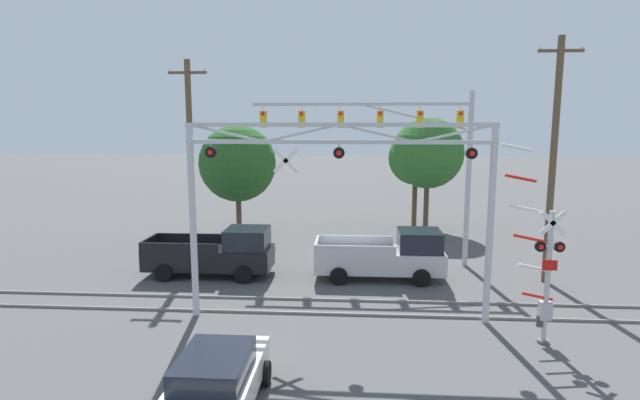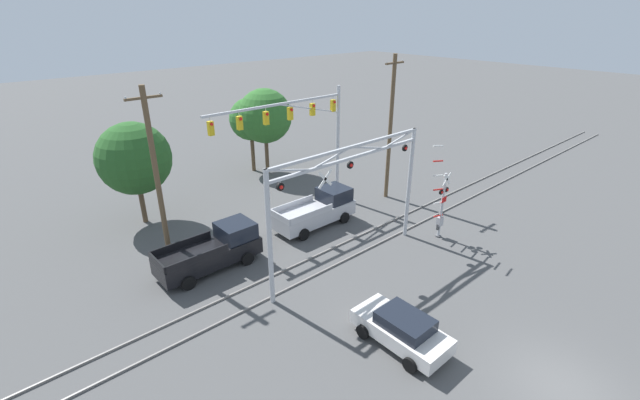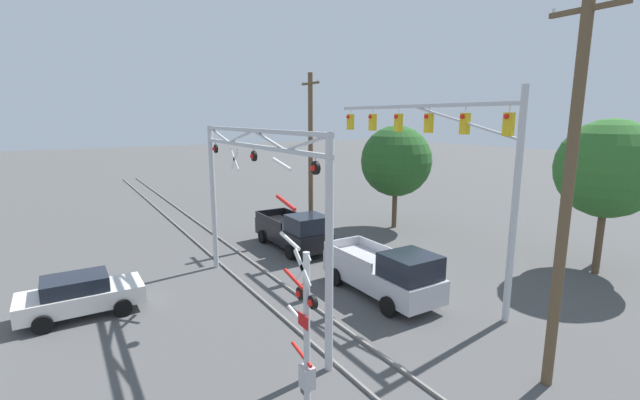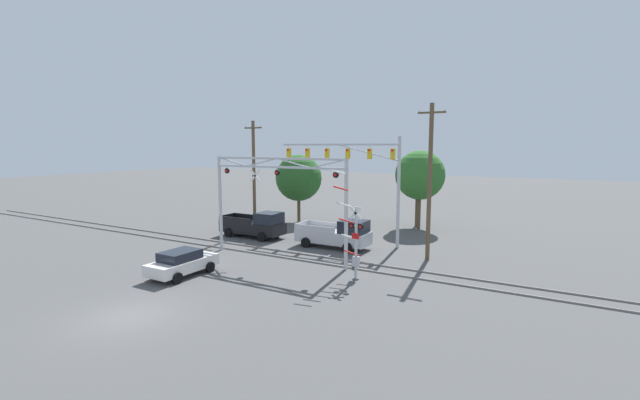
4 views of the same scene
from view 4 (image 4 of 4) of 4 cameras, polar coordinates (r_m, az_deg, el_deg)
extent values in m
plane|color=#4C4C4C|center=(21.41, -23.91, -13.98)|extent=(200.00, 200.00, 0.00)
cube|color=gray|center=(29.31, -5.25, -7.58)|extent=(80.00, 0.08, 0.10)
cube|color=gray|center=(30.46, -3.69, -7.00)|extent=(80.00, 0.08, 0.10)
cylinder|color=#B7BABF|center=(31.60, -13.14, -0.48)|extent=(0.23, 0.23, 6.78)
cylinder|color=#B7BABF|center=(25.84, 3.50, -1.99)|extent=(0.23, 0.23, 6.78)
cube|color=#B7BABF|center=(28.15, -5.73, 4.38)|extent=(10.33, 0.14, 0.14)
cube|color=#B7BABF|center=(28.13, -5.74, 5.53)|extent=(10.33, 0.14, 0.14)
cube|color=#B7BABF|center=(30.50, -11.56, 5.02)|extent=(2.54, 0.08, 0.64)
cube|color=#B7BABF|center=(28.89, -7.78, 4.99)|extent=(2.54, 0.08, 0.64)
cube|color=#B7BABF|center=(27.42, -3.58, 4.92)|extent=(2.54, 0.08, 0.64)
cube|color=#B7BABF|center=(26.12, 1.06, 4.82)|extent=(2.54, 0.08, 0.64)
cylinder|color=black|center=(30.89, -12.29, 3.83)|extent=(0.38, 0.10, 0.38)
sphere|color=red|center=(30.84, -12.38, 3.83)|extent=(0.18, 0.18, 0.18)
cylinder|color=#B7BABF|center=(30.88, -12.30, 4.28)|extent=(0.04, 0.04, 0.10)
cylinder|color=black|center=(28.17, -5.72, 3.65)|extent=(0.38, 0.10, 0.38)
sphere|color=red|center=(28.11, -5.80, 3.65)|extent=(0.18, 0.18, 0.18)
cylinder|color=#B7BABF|center=(28.16, -5.73, 4.14)|extent=(0.04, 0.04, 0.10)
cylinder|color=black|center=(25.89, 2.12, 3.38)|extent=(0.38, 0.10, 0.38)
sphere|color=red|center=(25.83, 2.05, 3.37)|extent=(0.18, 0.18, 0.18)
cylinder|color=#B7BABF|center=(25.88, 2.12, 3.91)|extent=(0.04, 0.04, 0.10)
cube|color=white|center=(29.17, -8.66, 3.22)|extent=(0.88, 0.03, 0.88)
cube|color=white|center=(29.17, -8.66, 3.22)|extent=(0.88, 0.03, 0.88)
cylinder|color=black|center=(29.15, -8.69, 3.21)|extent=(0.04, 0.04, 0.02)
cylinder|color=#B7BABF|center=(24.16, 4.83, -5.80)|extent=(0.16, 0.16, 4.17)
cylinder|color=#59595B|center=(24.70, 4.78, -10.41)|extent=(0.35, 0.35, 0.10)
cube|color=white|center=(23.74, 4.76, -1.76)|extent=(0.78, 0.03, 0.78)
cube|color=white|center=(23.74, 4.76, -1.76)|extent=(0.78, 0.03, 0.78)
cylinder|color=black|center=(23.71, 4.74, -1.77)|extent=(0.04, 0.04, 0.02)
cylinder|color=black|center=(24.08, 4.25, -3.44)|extent=(0.32, 0.09, 0.32)
sphere|color=red|center=(24.03, 4.19, -3.46)|extent=(0.16, 0.16, 0.16)
cylinder|color=black|center=(23.85, 5.47, -3.56)|extent=(0.32, 0.09, 0.32)
sphere|color=red|center=(23.79, 5.41, -3.58)|extent=(0.16, 0.16, 0.16)
cube|color=#B7BABF|center=(23.96, 4.86, -3.50)|extent=(0.64, 0.06, 0.06)
cube|color=red|center=(23.98, 4.74, -4.83)|extent=(0.44, 0.02, 0.32)
cube|color=#B2B2B7|center=(24.42, 4.81, -8.17)|extent=(0.36, 0.28, 0.56)
cylinder|color=red|center=(24.41, 4.24, -7.06)|extent=(0.93, 0.09, 0.27)
cylinder|color=white|center=(24.28, 3.88, -4.93)|extent=(0.93, 0.09, 0.27)
cylinder|color=red|center=(24.18, 3.52, -2.78)|extent=(0.93, 0.09, 0.27)
cylinder|color=white|center=(24.12, 3.15, -0.61)|extent=(0.93, 0.09, 0.27)
cylinder|color=red|center=(24.10, 2.79, 1.56)|extent=(0.93, 0.09, 0.27)
cylinder|color=white|center=(24.11, 2.42, 3.74)|extent=(0.93, 0.09, 0.27)
cube|color=#3F3F42|center=(24.56, 4.56, -8.91)|extent=(0.24, 0.12, 0.36)
cylinder|color=#B7BABF|center=(31.85, 10.42, 0.96)|extent=(0.24, 0.24, 8.23)
cube|color=#B7BABF|center=(33.70, 2.34, 7.39)|extent=(10.15, 0.14, 0.14)
cube|color=#B7BABF|center=(32.61, 6.31, 6.31)|extent=(5.09, 0.08, 1.28)
cylinder|color=#B7BABF|center=(36.04, -4.18, 7.13)|extent=(0.04, 0.04, 0.30)
cube|color=gold|center=(36.05, -4.17, 6.27)|extent=(0.30, 0.26, 0.79)
sphere|color=red|center=(35.91, -4.32, 6.68)|extent=(0.18, 0.18, 0.18)
cylinder|color=#B7BABF|center=(35.05, -1.68, 7.14)|extent=(0.04, 0.04, 0.30)
cube|color=gold|center=(35.06, -1.67, 6.26)|extent=(0.30, 0.26, 0.79)
sphere|color=red|center=(34.91, -1.82, 6.68)|extent=(0.18, 0.18, 0.18)
cylinder|color=#B7BABF|center=(34.13, 0.96, 7.14)|extent=(0.04, 0.04, 0.30)
cube|color=gold|center=(34.14, 0.96, 6.23)|extent=(0.30, 0.26, 0.79)
sphere|color=red|center=(33.99, 0.83, 6.67)|extent=(0.18, 0.18, 0.18)
cylinder|color=#B7BABF|center=(33.29, 3.74, 7.13)|extent=(0.04, 0.04, 0.30)
cube|color=gold|center=(33.29, 3.73, 6.19)|extent=(0.30, 0.26, 0.79)
sphere|color=red|center=(33.14, 3.61, 6.64)|extent=(0.18, 0.18, 0.18)
cylinder|color=#B7BABF|center=(32.52, 6.66, 7.09)|extent=(0.04, 0.04, 0.30)
cube|color=gold|center=(32.53, 6.65, 6.14)|extent=(0.30, 0.26, 0.79)
sphere|color=red|center=(32.37, 6.54, 6.60)|extent=(0.18, 0.18, 0.18)
cylinder|color=#B7BABF|center=(31.84, 9.71, 7.04)|extent=(0.04, 0.04, 0.30)
cube|color=gold|center=(31.85, 9.69, 6.06)|extent=(0.30, 0.26, 0.79)
sphere|color=red|center=(31.69, 9.59, 6.53)|extent=(0.18, 0.18, 0.18)
cube|color=#B7B7BC|center=(31.95, 1.72, -4.87)|extent=(5.57, 2.00, 0.92)
cube|color=black|center=(31.01, 4.54, -3.56)|extent=(1.82, 1.84, 0.89)
cube|color=#B7B7BC|center=(31.48, -0.73, -3.82)|extent=(3.35, 0.08, 0.40)
cube|color=#B7B7BC|center=(33.12, 0.96, -3.27)|extent=(3.35, 0.08, 0.40)
cube|color=#B7B7BC|center=(33.17, -2.45, -3.26)|extent=(0.10, 1.92, 0.40)
cylinder|color=black|center=(30.41, 3.70, -6.39)|extent=(0.75, 0.24, 0.75)
cylinder|color=black|center=(32.18, 5.29, -5.64)|extent=(0.75, 0.24, 0.75)
cylinder|color=black|center=(32.03, -1.88, -5.67)|extent=(0.75, 0.24, 0.75)
cylinder|color=black|center=(33.73, -0.07, -5.01)|extent=(0.75, 0.24, 0.75)
cube|color=black|center=(35.99, -9.01, -3.58)|extent=(5.59, 2.00, 0.92)
cube|color=black|center=(34.78, -6.81, -2.41)|extent=(1.83, 1.84, 0.89)
cube|color=black|center=(35.79, -11.26, -2.62)|extent=(3.37, 0.08, 0.40)
cube|color=black|center=(37.24, -9.32, -2.20)|extent=(3.37, 0.08, 0.40)
cube|color=black|center=(37.64, -12.29, -2.17)|extent=(0.10, 1.92, 0.40)
cylinder|color=black|center=(34.25, -7.79, -4.89)|extent=(0.75, 0.24, 0.75)
cylinder|color=black|center=(35.83, -5.81, -4.32)|extent=(0.75, 0.24, 0.75)
cylinder|color=black|center=(36.43, -12.13, -4.26)|extent=(0.75, 0.24, 0.75)
cylinder|color=black|center=(37.92, -10.08, -3.76)|extent=(0.75, 0.24, 0.75)
cube|color=silver|center=(26.45, -17.86, -8.20)|extent=(1.82, 4.15, 0.65)
cube|color=black|center=(26.20, -18.18, -7.03)|extent=(1.55, 2.16, 0.53)
cylinder|color=black|center=(28.00, -17.22, -8.01)|extent=(0.24, 0.64, 0.64)
cylinder|color=black|center=(26.72, -14.48, -8.65)|extent=(0.24, 0.64, 0.64)
cylinder|color=black|center=(26.44, -21.22, -9.08)|extent=(0.24, 0.64, 0.64)
cylinder|color=black|center=(25.08, -18.52, -9.85)|extent=(0.24, 0.64, 0.64)
cylinder|color=brown|center=(37.89, -8.80, 3.07)|extent=(0.28, 0.28, 9.68)
cube|color=brown|center=(37.83, -8.92, 9.48)|extent=(1.80, 0.12, 0.12)
cylinder|color=silver|center=(38.35, -9.89, 9.58)|extent=(0.08, 0.08, 0.12)
cylinder|color=silver|center=(37.32, -7.93, 9.69)|extent=(0.08, 0.08, 0.12)
cylinder|color=brown|center=(28.71, 14.40, 2.20)|extent=(0.28, 0.28, 10.24)
cube|color=brown|center=(28.69, 14.69, 11.23)|extent=(1.80, 0.12, 0.12)
cylinder|color=silver|center=(28.93, 13.10, 11.44)|extent=(0.08, 0.08, 0.12)
cylinder|color=silver|center=(28.49, 16.32, 11.40)|extent=(0.08, 0.08, 0.12)
cylinder|color=brown|center=(41.15, 12.79, -1.17)|extent=(0.32, 0.32, 3.30)
sphere|color=#2D6628|center=(40.84, 12.90, 2.85)|extent=(3.54, 3.54, 3.54)
cylinder|color=brown|center=(42.53, -2.84, -1.07)|extent=(0.32, 0.32, 2.80)
sphere|color=#265623|center=(42.20, -2.86, 2.96)|extent=(4.56, 4.56, 4.56)
cylinder|color=brown|center=(39.78, 13.05, -1.41)|extent=(0.32, 0.32, 3.37)
sphere|color=#2D6628|center=(39.44, 13.18, 3.25)|extent=(4.44, 4.44, 4.44)
camera|label=1|loc=(17.06, -38.59, 3.15)|focal=28.00mm
camera|label=2|loc=(32.51, -45.38, 14.63)|focal=24.00mm
camera|label=3|loc=(16.87, 23.55, 5.44)|focal=24.00mm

